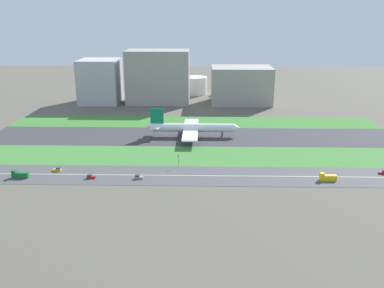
{
  "coord_description": "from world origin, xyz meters",
  "views": [
    {
      "loc": [
        6.11,
        -278.52,
        81.78
      ],
      "look_at": [
        0.14,
        -36.5,
        6.0
      ],
      "focal_mm": 39.37,
      "sensor_mm": 36.0,
      "label": 1
    }
  ],
  "objects": [
    {
      "name": "fuel_tank_centre",
      "position": [
        35.24,
        159.0,
        6.89
      ],
      "size": [
        24.86,
        24.86,
        13.78
      ],
      "primitive_type": "cylinder",
      "color": "silver",
      "rests_on": "ground_plane"
    },
    {
      "name": "highway",
      "position": [
        0.0,
        -73.0,
        0.05
      ],
      "size": [
        280.0,
        28.0,
        0.1
      ],
      "primitive_type": "cube",
      "color": "#4C4C4F",
      "rests_on": "ground_plane"
    },
    {
      "name": "truck_1",
      "position": [
        -88.0,
        -78.0,
        1.67
      ],
      "size": [
        8.4,
        2.5,
        4.0
      ],
      "rotation": [
        0.0,
        0.0,
        3.14
      ],
      "color": "#19662D",
      "rests_on": "highway"
    },
    {
      "name": "car_1",
      "position": [
        -51.06,
        -78.0,
        0.92
      ],
      "size": [
        4.4,
        1.8,
        2.0
      ],
      "rotation": [
        0.0,
        0.0,
        3.14
      ],
      "color": "#B2191E",
      "rests_on": "highway"
    },
    {
      "name": "ground_plane",
      "position": [
        0.0,
        0.0,
        0.0
      ],
      "size": [
        800.0,
        800.0,
        0.0
      ],
      "primitive_type": "plane",
      "color": "#5B564C"
    },
    {
      "name": "highway_centerline",
      "position": [
        0.0,
        -73.0,
        0.11
      ],
      "size": [
        266.0,
        0.5,
        0.01
      ],
      "primitive_type": "cube",
      "color": "silver",
      "rests_on": "highway"
    },
    {
      "name": "terminal_building",
      "position": [
        -90.0,
        114.0,
        20.19
      ],
      "size": [
        36.14,
        38.36,
        40.37
      ],
      "primitive_type": "cube",
      "color": "#B2B2B7",
      "rests_on": "ground_plane"
    },
    {
      "name": "office_tower",
      "position": [
        42.48,
        114.0,
        16.92
      ],
      "size": [
        55.43,
        39.72,
        33.85
      ],
      "primitive_type": "cube",
      "color": "#9E998E",
      "rests_on": "ground_plane"
    },
    {
      "name": "fuel_tank_west",
      "position": [
        -1.74,
        159.0,
        8.96
      ],
      "size": [
        25.7,
        25.7,
        17.93
      ],
      "primitive_type": "cylinder",
      "color": "silver",
      "rests_on": "ground_plane"
    },
    {
      "name": "airliner",
      "position": [
        -1.32,
        0.0,
        6.23
      ],
      "size": [
        65.0,
        56.0,
        19.7
      ],
      "color": "white",
      "rests_on": "runway"
    },
    {
      "name": "car_2",
      "position": [
        102.57,
        -68.0,
        0.92
      ],
      "size": [
        4.4,
        1.8,
        2.0
      ],
      "color": "#B2191E",
      "rests_on": "highway"
    },
    {
      "name": "car_3",
      "position": [
        -71.77,
        -68.0,
        0.92
      ],
      "size": [
        4.4,
        1.8,
        2.0
      ],
      "color": "yellow",
      "rests_on": "highway"
    },
    {
      "name": "truck_0",
      "position": [
        70.16,
        -78.0,
        1.67
      ],
      "size": [
        8.4,
        2.5,
        4.0
      ],
      "rotation": [
        0.0,
        0.0,
        3.14
      ],
      "color": "yellow",
      "rests_on": "highway"
    },
    {
      "name": "grass_median_north",
      "position": [
        0.0,
        41.0,
        0.05
      ],
      "size": [
        280.0,
        36.0,
        0.1
      ],
      "primitive_type": "cube",
      "color": "#3D7A33",
      "rests_on": "ground_plane"
    },
    {
      "name": "hangar_building",
      "position": [
        -35.23,
        114.0,
        24.47
      ],
      "size": [
        57.88,
        33.78,
        48.94
      ],
      "primitive_type": "cube",
      "color": "#9E998E",
      "rests_on": "ground_plane"
    },
    {
      "name": "runway",
      "position": [
        0.0,
        0.0,
        0.05
      ],
      "size": [
        280.0,
        46.0,
        0.1
      ],
      "primitive_type": "cube",
      "color": "#38383D",
      "rests_on": "ground_plane"
    },
    {
      "name": "car_0",
      "position": [
        -26.35,
        -78.0,
        0.92
      ],
      "size": [
        4.4,
        1.8,
        2.0
      ],
      "rotation": [
        0.0,
        0.0,
        3.14
      ],
      "color": "#99999E",
      "rests_on": "highway"
    },
    {
      "name": "grass_median_south",
      "position": [
        0.0,
        -41.0,
        0.05
      ],
      "size": [
        280.0,
        36.0,
        0.1
      ],
      "primitive_type": "cube",
      "color": "#427F38",
      "rests_on": "ground_plane"
    },
    {
      "name": "traffic_light",
      "position": [
        -6.89,
        -60.01,
        4.29
      ],
      "size": [
        0.36,
        0.5,
        7.2
      ],
      "color": "#4C4C51",
      "rests_on": "highway"
    }
  ]
}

